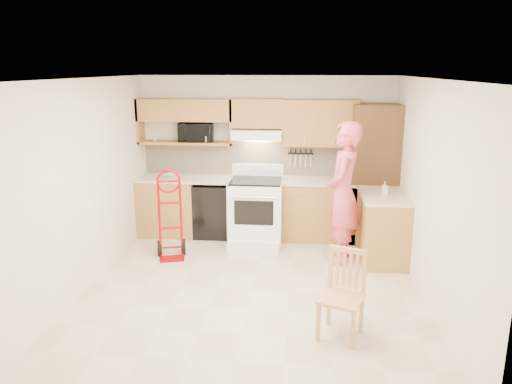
# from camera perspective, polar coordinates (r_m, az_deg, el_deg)

# --- Properties ---
(floor) EXTENTS (4.00, 4.50, 0.02)m
(floor) POSITION_cam_1_polar(r_m,az_deg,el_deg) (6.02, -0.45, -11.50)
(floor) COLOR beige
(floor) RESTS_ON ground
(ceiling) EXTENTS (4.00, 4.50, 0.02)m
(ceiling) POSITION_cam_1_polar(r_m,az_deg,el_deg) (5.41, -0.50, 13.26)
(ceiling) COLOR white
(ceiling) RESTS_ON ground
(wall_back) EXTENTS (4.00, 0.02, 2.50)m
(wall_back) POSITION_cam_1_polar(r_m,az_deg,el_deg) (7.78, 1.19, 4.29)
(wall_back) COLOR beige
(wall_back) RESTS_ON ground
(wall_front) EXTENTS (4.00, 0.02, 2.50)m
(wall_front) POSITION_cam_1_polar(r_m,az_deg,el_deg) (3.45, -4.27, -9.00)
(wall_front) COLOR beige
(wall_front) RESTS_ON ground
(wall_left) EXTENTS (0.02, 4.50, 2.50)m
(wall_left) POSITION_cam_1_polar(r_m,az_deg,el_deg) (6.11, -19.57, 0.63)
(wall_left) COLOR beige
(wall_left) RESTS_ON ground
(wall_right) EXTENTS (0.02, 4.50, 2.50)m
(wall_right) POSITION_cam_1_polar(r_m,az_deg,el_deg) (5.75, 19.90, -0.25)
(wall_right) COLOR beige
(wall_right) RESTS_ON ground
(backsplash) EXTENTS (3.92, 0.03, 0.55)m
(backsplash) POSITION_cam_1_polar(r_m,az_deg,el_deg) (7.77, 1.18, 3.90)
(backsplash) COLOR beige
(backsplash) RESTS_ON wall_back
(lower_cab_left) EXTENTS (0.90, 0.60, 0.90)m
(lower_cab_left) POSITION_cam_1_polar(r_m,az_deg,el_deg) (7.93, -10.25, -1.69)
(lower_cab_left) COLOR #A57635
(lower_cab_left) RESTS_ON ground
(dishwasher) EXTENTS (0.60, 0.60, 0.85)m
(dishwasher) POSITION_cam_1_polar(r_m,az_deg,el_deg) (7.77, -4.90, -2.03)
(dishwasher) COLOR black
(dishwasher) RESTS_ON ground
(lower_cab_right) EXTENTS (1.14, 0.60, 0.90)m
(lower_cab_right) POSITION_cam_1_polar(r_m,az_deg,el_deg) (7.65, 7.21, -2.16)
(lower_cab_right) COLOR #A57635
(lower_cab_right) RESTS_ON ground
(countertop_left) EXTENTS (1.50, 0.63, 0.04)m
(countertop_left) POSITION_cam_1_polar(r_m,az_deg,el_deg) (7.74, -8.26, 1.59)
(countertop_left) COLOR #BFB096
(countertop_left) RESTS_ON lower_cab_left
(countertop_right) EXTENTS (1.14, 0.63, 0.04)m
(countertop_right) POSITION_cam_1_polar(r_m,az_deg,el_deg) (7.53, 7.32, 1.27)
(countertop_right) COLOR #BFB096
(countertop_right) RESTS_ON lower_cab_right
(cab_return_right) EXTENTS (0.60, 1.00, 0.90)m
(cab_return_right) POSITION_cam_1_polar(r_m,az_deg,el_deg) (6.98, 14.58, -4.16)
(cab_return_right) COLOR #A57635
(cab_return_right) RESTS_ON ground
(countertop_return) EXTENTS (0.63, 1.00, 0.04)m
(countertop_return) POSITION_cam_1_polar(r_m,az_deg,el_deg) (6.85, 14.83, -0.43)
(countertop_return) COLOR #BFB096
(countertop_return) RESTS_ON cab_return_right
(pantry_tall) EXTENTS (0.70, 0.60, 2.10)m
(pantry_tall) POSITION_cam_1_polar(r_m,az_deg,el_deg) (7.58, 13.56, 2.07)
(pantry_tall) COLOR #563A18
(pantry_tall) RESTS_ON ground
(upper_cab_left) EXTENTS (1.50, 0.33, 0.34)m
(upper_cab_left) POSITION_cam_1_polar(r_m,az_deg,el_deg) (7.71, -8.31, 9.52)
(upper_cab_left) COLOR #A57635
(upper_cab_left) RESTS_ON wall_back
(upper_shelf_mw) EXTENTS (1.50, 0.33, 0.04)m
(upper_shelf_mw) POSITION_cam_1_polar(r_m,az_deg,el_deg) (7.77, -8.18, 5.77)
(upper_shelf_mw) COLOR #A57635
(upper_shelf_mw) RESTS_ON wall_back
(upper_cab_center) EXTENTS (0.76, 0.33, 0.44)m
(upper_cab_center) POSITION_cam_1_polar(r_m,az_deg,el_deg) (7.53, 0.20, 9.25)
(upper_cab_center) COLOR #A57635
(upper_cab_center) RESTS_ON wall_back
(upper_cab_right) EXTENTS (1.14, 0.33, 0.70)m
(upper_cab_right) POSITION_cam_1_polar(r_m,az_deg,el_deg) (7.52, 7.50, 8.05)
(upper_cab_right) COLOR #A57635
(upper_cab_right) RESTS_ON wall_back
(range_hood) EXTENTS (0.76, 0.46, 0.14)m
(range_hood) POSITION_cam_1_polar(r_m,az_deg,el_deg) (7.50, 0.16, 6.84)
(range_hood) COLOR white
(range_hood) RESTS_ON wall_back
(knife_strip) EXTENTS (0.40, 0.05, 0.29)m
(knife_strip) POSITION_cam_1_polar(r_m,az_deg,el_deg) (7.71, 5.25, 4.06)
(knife_strip) COLOR black
(knife_strip) RESTS_ON backsplash
(microwave) EXTENTS (0.57, 0.42, 0.30)m
(microwave) POSITION_cam_1_polar(r_m,az_deg,el_deg) (7.71, -7.03, 7.01)
(microwave) COLOR black
(microwave) RESTS_ON upper_shelf_mw
(range) EXTENTS (0.79, 1.04, 1.17)m
(range) POSITION_cam_1_polar(r_m,az_deg,el_deg) (7.30, -0.05, -1.76)
(range) COLOR white
(range) RESTS_ON ground
(person) EXTENTS (0.60, 0.79, 1.94)m
(person) POSITION_cam_1_polar(r_m,az_deg,el_deg) (6.65, 10.15, -0.17)
(person) COLOR #E75267
(person) RESTS_ON ground
(hand_truck) EXTENTS (0.54, 0.52, 1.14)m
(hand_truck) POSITION_cam_1_polar(r_m,az_deg,el_deg) (6.88, -10.03, -3.11)
(hand_truck) COLOR #9D0406
(hand_truck) RESTS_ON ground
(dining_chair) EXTENTS (0.52, 0.54, 0.88)m
(dining_chair) POSITION_cam_1_polar(r_m,az_deg,el_deg) (4.95, 9.97, -11.91)
(dining_chair) COLOR tan
(dining_chair) RESTS_ON ground
(soap_bottle) EXTENTS (0.08, 0.08, 0.17)m
(soap_bottle) POSITION_cam_1_polar(r_m,az_deg,el_deg) (6.84, 14.86, 0.47)
(soap_bottle) COLOR white
(soap_bottle) RESTS_ON countertop_return
(bowl) EXTENTS (0.25, 0.25, 0.05)m
(bowl) POSITION_cam_1_polar(r_m,az_deg,el_deg) (7.79, -9.95, 1.94)
(bowl) COLOR white
(bowl) RESTS_ON countertop_left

